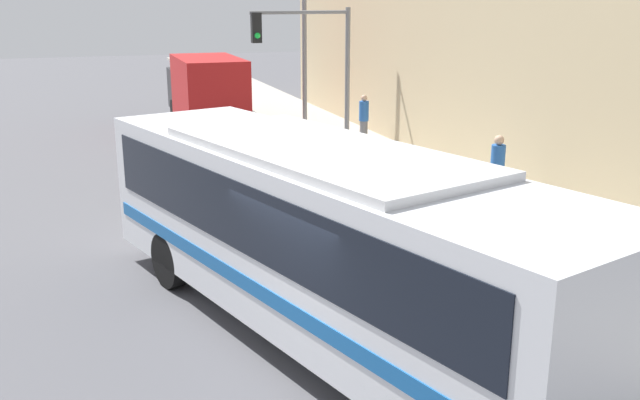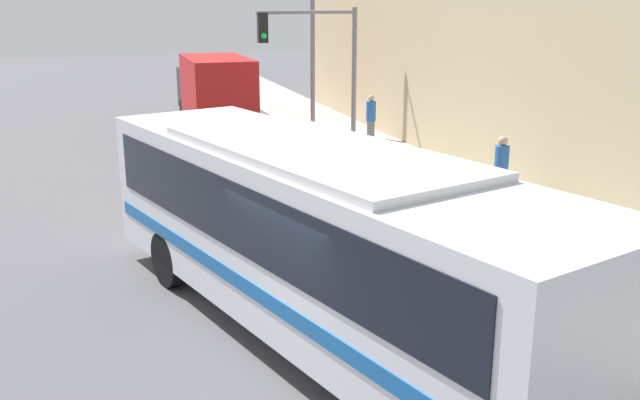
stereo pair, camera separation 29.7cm
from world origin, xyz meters
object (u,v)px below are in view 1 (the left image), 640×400
traffic_light_pole (313,55)px  parking_meter (423,169)px  city_bus (321,228)px  delivery_truck (206,89)px  fire_hydrant (492,221)px  street_lamp (296,6)px  pedestrian_near_corner (364,119)px  pedestrian_mid_block (497,172)px

traffic_light_pole → parking_meter: size_ratio=3.98×
city_bus → delivery_truck: size_ratio=1.59×
fire_hydrant → parking_meter: (0.00, 3.32, 0.41)m
street_lamp → pedestrian_near_corner: size_ratio=4.60×
street_lamp → pedestrian_mid_block: bearing=-83.7°
fire_hydrant → pedestrian_mid_block: (1.28, 1.91, 0.56)m
delivery_truck → traffic_light_pole: traffic_light_pole is taller
delivery_truck → pedestrian_mid_block: delivery_truck is taller
pedestrian_near_corner → pedestrian_mid_block: size_ratio=0.94×
traffic_light_pole → street_lamp: size_ratio=0.59×
delivery_truck → city_bus: bearing=-94.7°
fire_hydrant → street_lamp: bearing=90.2°
city_bus → street_lamp: street_lamp is taller
traffic_light_pole → pedestrian_mid_block: bearing=-72.3°
parking_meter → pedestrian_near_corner: bearing=79.8°
city_bus → traffic_light_pole: size_ratio=2.24×
city_bus → street_lamp: bearing=57.1°
city_bus → parking_meter: (4.82, 6.06, -0.81)m
city_bus → street_lamp: 17.79m
city_bus → pedestrian_near_corner: city_bus is taller
delivery_truck → traffic_light_pole: size_ratio=1.41×
fire_hydrant → traffic_light_pole: 9.68m
fire_hydrant → parking_meter: size_ratio=0.67×
delivery_truck → street_lamp: size_ratio=0.83×
parking_meter → street_lamp: (-0.06, 10.79, 3.90)m
city_bus → pedestrian_mid_block: city_bus is taller
city_bus → pedestrian_near_corner: 14.62m
city_bus → fire_hydrant: (4.82, 2.74, -1.22)m
delivery_truck → fire_hydrant: bearing=-78.9°
parking_meter → delivery_truck: bearing=103.8°
fire_hydrant → street_lamp: (-0.06, 14.11, 4.31)m
parking_meter → fire_hydrant: bearing=-90.0°
city_bus → traffic_light_pole: (3.78, 11.92, 1.66)m
delivery_truck → pedestrian_near_corner: delivery_truck is taller
parking_meter → street_lamp: 11.48m
pedestrian_near_corner → fire_hydrant: bearing=-97.0°
fire_hydrant → traffic_light_pole: size_ratio=0.17×
city_bus → parking_meter: 7.79m
pedestrian_mid_block → city_bus: bearing=-142.7°
delivery_truck → fire_hydrant: delivery_truck is taller
traffic_light_pole → pedestrian_mid_block: (2.32, -7.27, -2.32)m
fire_hydrant → pedestrian_near_corner: size_ratio=0.46×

